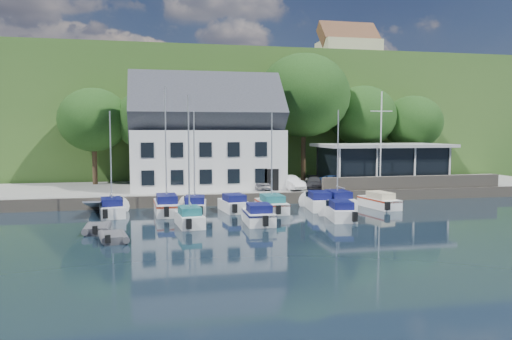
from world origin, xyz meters
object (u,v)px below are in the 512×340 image
object	(u,v)px
harbor_building	(206,142)
boat_r1_0	(111,161)
car_silver	(259,182)
dinghy_0	(97,227)
boat_r1_1	(166,153)
boat_r2_2	(258,214)
boat_r1_7	(379,200)
car_blue	(333,181)
boat_r1_3	(234,202)
boat_r1_6	(338,155)
boat_r2_3	(340,210)
car_white	(289,182)
car_dgrey	(314,182)
flagpole	(381,140)
boat_r1_5	(319,200)
boat_r1_4	(272,159)
boat_r1_2	(194,161)
dinghy_1	(113,236)
boat_r2_1	(189,165)
club_pavilion	(382,164)

from	to	relation	value
harbor_building	boat_r1_0	bearing A→B (deg)	-133.63
car_silver	dinghy_0	distance (m)	18.28
harbor_building	boat_r1_1	distance (m)	9.71
boat_r2_2	boat_r1_7	bearing A→B (deg)	24.88
car_blue	boat_r1_3	xyz separation A→B (m)	(-10.50, -5.40, -0.94)
boat_r1_6	boat_r2_3	xyz separation A→B (m)	(-1.81, -5.21, -3.77)
car_blue	harbor_building	bearing A→B (deg)	167.10
car_blue	car_white	bearing A→B (deg)	-176.27
car_silver	car_blue	world-z (taller)	car_silver
car_dgrey	flagpole	world-z (taller)	flagpole
car_white	boat_r1_5	world-z (taller)	car_white
boat_r1_6	boat_r2_2	world-z (taller)	boat_r1_6
boat_r1_4	boat_r1_7	size ratio (longest dim) A/B	1.40
dinghy_0	boat_r1_2	bearing A→B (deg)	43.30
car_white	dinghy_1	bearing A→B (deg)	-150.26
boat_r1_0	boat_r1_6	xyz separation A→B (m)	(18.24, -0.01, 0.28)
car_blue	boat_r1_7	size ratio (longest dim) A/B	0.62
boat_r2_1	dinghy_1	xyz separation A→B (m)	(-4.74, -3.72, -3.83)
boat_r1_3	boat_r1_5	world-z (taller)	boat_r1_5
boat_r1_2	car_white	bearing A→B (deg)	37.58
boat_r1_7	club_pavilion	bearing A→B (deg)	53.37
boat_r1_3	dinghy_1	xyz separation A→B (m)	(-8.73, -9.32, -0.38)
car_white	harbor_building	bearing A→B (deg)	141.42
car_white	car_dgrey	size ratio (longest dim) A/B	1.04
boat_r1_2	boat_r1_7	world-z (taller)	boat_r1_2
boat_r2_2	flagpole	bearing A→B (deg)	37.23
club_pavilion	car_dgrey	size ratio (longest dim) A/B	3.48
car_silver	boat_r1_0	bearing A→B (deg)	-154.33
car_dgrey	boat_r1_0	world-z (taller)	boat_r1_0
harbor_building	boat_r1_2	world-z (taller)	harbor_building
club_pavilion	flagpole	world-z (taller)	flagpole
harbor_building	boat_r1_1	bearing A→B (deg)	-114.98
car_dgrey	boat_r1_4	xyz separation A→B (m)	(-5.82, -6.77, 2.71)
boat_r1_0	boat_r1_5	world-z (taller)	boat_r1_0
boat_r2_1	harbor_building	bearing A→B (deg)	73.17
club_pavilion	boat_r2_2	size ratio (longest dim) A/B	2.62
boat_r1_3	boat_r2_3	size ratio (longest dim) A/B	0.96
car_white	car_dgrey	xyz separation A→B (m)	(2.59, 0.55, -0.10)
club_pavilion	boat_r1_3	bearing A→B (deg)	-154.40
car_white	boat_r2_1	distance (m)	15.06
car_silver	flagpole	xyz separation A→B (m)	(11.31, -1.75, 3.91)
harbor_building	dinghy_0	size ratio (longest dim) A/B	5.10
boat_r1_0	boat_r1_6	world-z (taller)	boat_r1_6
car_silver	boat_r1_2	bearing A→B (deg)	-136.55
car_blue	boat_r1_3	bearing A→B (deg)	-150.79
boat_r1_4	boat_r1_5	world-z (taller)	boat_r1_4
boat_r1_3	boat_r1_6	bearing A→B (deg)	-8.09
boat_r1_2	car_dgrey	bearing A→B (deg)	33.98
boat_r1_3	dinghy_0	world-z (taller)	boat_r1_3
car_white	boat_r1_2	world-z (taller)	boat_r1_2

